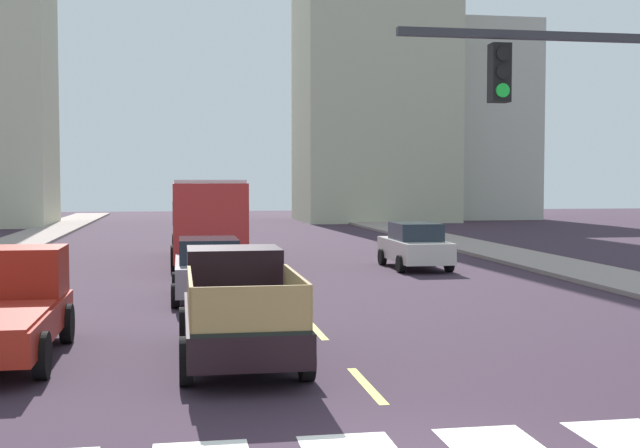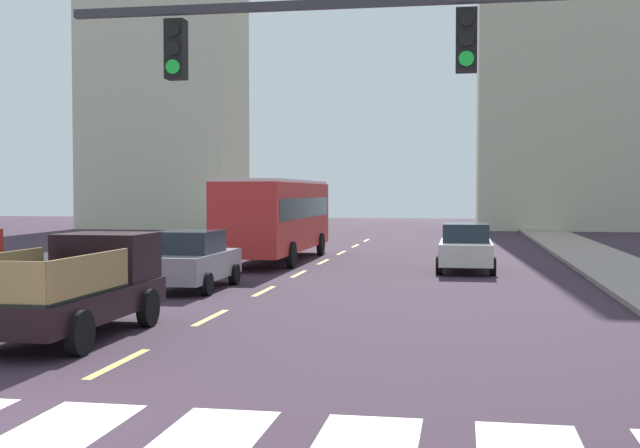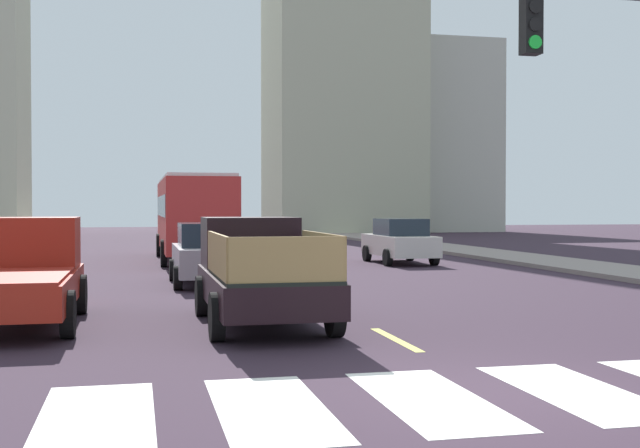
{
  "view_description": "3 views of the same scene",
  "coord_description": "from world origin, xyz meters",
  "px_view_note": "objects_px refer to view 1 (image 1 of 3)",
  "views": [
    {
      "loc": [
        -2.95,
        -8.9,
        3.32
      ],
      "look_at": [
        1.57,
        17.75,
        1.88
      ],
      "focal_mm": 46.48,
      "sensor_mm": 36.0,
      "label": 1
    },
    {
      "loc": [
        5.61,
        -8.63,
        2.84
      ],
      "look_at": [
        1.13,
        16.81,
        1.83
      ],
      "focal_mm": 45.87,
      "sensor_mm": 36.0,
      "label": 2
    },
    {
      "loc": [
        -4.13,
        -8.57,
        2.17
      ],
      "look_at": [
        1.66,
        16.87,
        1.61
      ],
      "focal_mm": 45.38,
      "sensor_mm": 36.0,
      "label": 3
    }
  ],
  "objects_px": {
    "sedan_near_right": "(415,246)",
    "sedan_near_left": "(208,269)",
    "city_bus": "(206,215)",
    "pickup_dark": "(5,307)",
    "pickup_stakebed": "(238,308)"
  },
  "relations": [
    {
      "from": "city_bus",
      "to": "sedan_near_left",
      "type": "height_order",
      "value": "city_bus"
    },
    {
      "from": "pickup_dark",
      "to": "sedan_near_right",
      "type": "bearing_deg",
      "value": 50.41
    },
    {
      "from": "sedan_near_left",
      "to": "pickup_dark",
      "type": "bearing_deg",
      "value": -119.71
    },
    {
      "from": "pickup_dark",
      "to": "city_bus",
      "type": "relative_size",
      "value": 0.48
    },
    {
      "from": "pickup_stakebed",
      "to": "pickup_dark",
      "type": "height_order",
      "value": "same"
    },
    {
      "from": "pickup_dark",
      "to": "sedan_near_left",
      "type": "bearing_deg",
      "value": 60.65
    },
    {
      "from": "sedan_near_left",
      "to": "sedan_near_right",
      "type": "bearing_deg",
      "value": 42.44
    },
    {
      "from": "pickup_dark",
      "to": "sedan_near_left",
      "type": "xyz_separation_m",
      "value": [
        4.03,
        6.68,
        -0.06
      ]
    },
    {
      "from": "sedan_near_right",
      "to": "pickup_stakebed",
      "type": "bearing_deg",
      "value": -118.17
    },
    {
      "from": "city_bus",
      "to": "sedan_near_right",
      "type": "height_order",
      "value": "city_bus"
    },
    {
      "from": "city_bus",
      "to": "sedan_near_right",
      "type": "distance_m",
      "value": 8.3
    },
    {
      "from": "sedan_near_right",
      "to": "sedan_near_left",
      "type": "distance_m",
      "value": 10.46
    },
    {
      "from": "pickup_stakebed",
      "to": "pickup_dark",
      "type": "relative_size",
      "value": 1.0
    },
    {
      "from": "pickup_dark",
      "to": "sedan_near_left",
      "type": "height_order",
      "value": "pickup_dark"
    },
    {
      "from": "city_bus",
      "to": "sedan_near_left",
      "type": "relative_size",
      "value": 2.45
    }
  ]
}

